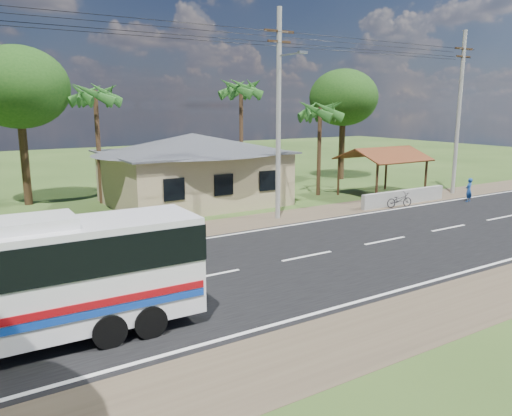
{
  "coord_description": "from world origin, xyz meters",
  "views": [
    {
      "loc": [
        -12.22,
        -15.52,
        6.09
      ],
      "look_at": [
        -1.85,
        1.0,
        2.07
      ],
      "focal_mm": 35.0,
      "sensor_mm": 36.0,
      "label": 1
    }
  ],
  "objects": [
    {
      "name": "tree_behind_shed",
      "position": [
        16.0,
        16.0,
        6.68
      ],
      "size": [
        5.6,
        5.6,
        9.02
      ],
      "color": "#47301E",
      "rests_on": "ground"
    },
    {
      "name": "motorcycle",
      "position": [
        10.97,
        5.04,
        0.46
      ],
      "size": [
        1.82,
        0.96,
        0.91
      ],
      "primitive_type": "imported",
      "rotation": [
        0.0,
        0.0,
        1.36
      ],
      "color": "black",
      "rests_on": "ground"
    },
    {
      "name": "road",
      "position": [
        0.0,
        0.0,
        0.01
      ],
      "size": [
        120.0,
        16.0,
        0.03
      ],
      "color": "black",
      "rests_on": "ground"
    },
    {
      "name": "person",
      "position": [
        16.09,
        3.91,
        0.77
      ],
      "size": [
        0.62,
        0.46,
        1.54
      ],
      "primitive_type": "imported",
      "rotation": [
        0.0,
        0.0,
        3.32
      ],
      "color": "navy",
      "rests_on": "ground"
    },
    {
      "name": "waiting_shed",
      "position": [
        13.0,
        8.5,
        2.73
      ],
      "size": [
        5.2,
        4.48,
        3.35
      ],
      "color": "#3B2615",
      "rests_on": "ground"
    },
    {
      "name": "ground",
      "position": [
        0.0,
        0.0,
        0.0
      ],
      "size": [
        120.0,
        120.0,
        0.0
      ],
      "primitive_type": "plane",
      "color": "#294318",
      "rests_on": "ground"
    },
    {
      "name": "tree_behind_house",
      "position": [
        -8.0,
        18.0,
        7.12
      ],
      "size": [
        6.0,
        6.0,
        9.61
      ],
      "color": "#47301E",
      "rests_on": "ground"
    },
    {
      "name": "palm_mid",
      "position": [
        6.0,
        15.5,
        7.16
      ],
      "size": [
        2.8,
        2.8,
        8.2
      ],
      "color": "#47301E",
      "rests_on": "ground"
    },
    {
      "name": "house",
      "position": [
        1.0,
        13.0,
        2.64
      ],
      "size": [
        12.4,
        10.0,
        5.0
      ],
      "color": "tan",
      "rests_on": "ground"
    },
    {
      "name": "palm_far",
      "position": [
        -4.0,
        16.0,
        6.68
      ],
      "size": [
        2.8,
        2.8,
        7.7
      ],
      "color": "#47301E",
      "rests_on": "ground"
    },
    {
      "name": "utility_poles",
      "position": [
        2.67,
        6.49,
        5.77
      ],
      "size": [
        32.8,
        2.22,
        11.0
      ],
      "color": "#9E9E99",
      "rests_on": "ground"
    },
    {
      "name": "concrete_barrier",
      "position": [
        12.0,
        5.6,
        0.45
      ],
      "size": [
        7.0,
        0.3,
        0.9
      ],
      "primitive_type": "cube",
      "color": "#9E9E99",
      "rests_on": "ground"
    },
    {
      "name": "palm_near",
      "position": [
        9.5,
        11.0,
        5.71
      ],
      "size": [
        2.8,
        2.8,
        6.7
      ],
      "color": "#47301E",
      "rests_on": "ground"
    }
  ]
}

